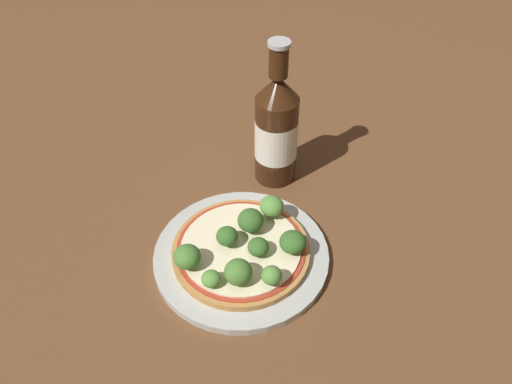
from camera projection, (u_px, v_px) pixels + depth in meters
name	position (u px, v px, depth m)	size (l,w,h in m)	color
ground_plane	(253.00, 247.00, 0.71)	(3.00, 3.00, 0.00)	brown
plate	(241.00, 255.00, 0.69)	(0.24, 0.24, 0.01)	#B2B7B2
pizza	(241.00, 250.00, 0.68)	(0.19, 0.19, 0.01)	#B77F42
broccoli_floret_0	(227.00, 236.00, 0.66)	(0.03, 0.03, 0.03)	#7A9E5B
broccoli_floret_1	(251.00, 220.00, 0.68)	(0.04, 0.04, 0.04)	#7A9E5B
broccoli_floret_2	(187.00, 257.00, 0.64)	(0.04, 0.04, 0.03)	#7A9E5B
broccoli_floret_3	(238.00, 272.00, 0.62)	(0.04, 0.04, 0.03)	#7A9E5B
broccoli_floret_4	(258.00, 247.00, 0.65)	(0.03, 0.03, 0.03)	#7A9E5B
broccoli_floret_5	(293.00, 242.00, 0.66)	(0.04, 0.04, 0.03)	#7A9E5B
broccoli_floret_6	(272.00, 275.00, 0.62)	(0.03, 0.03, 0.03)	#7A9E5B
broccoli_floret_7	(211.00, 279.00, 0.62)	(0.02, 0.02, 0.02)	#7A9E5B
broccoli_floret_8	(272.00, 206.00, 0.70)	(0.03, 0.03, 0.03)	#7A9E5B
beer_bottle	(276.00, 130.00, 0.75)	(0.07, 0.07, 0.24)	#381E0F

